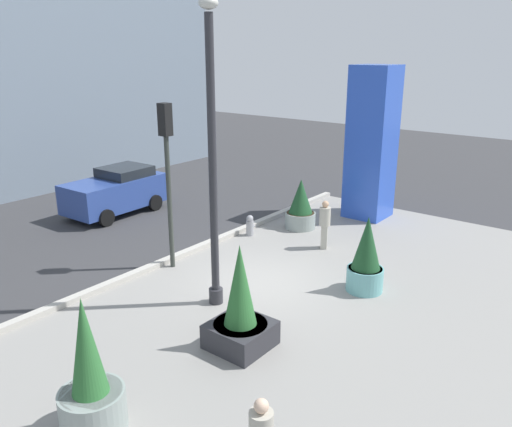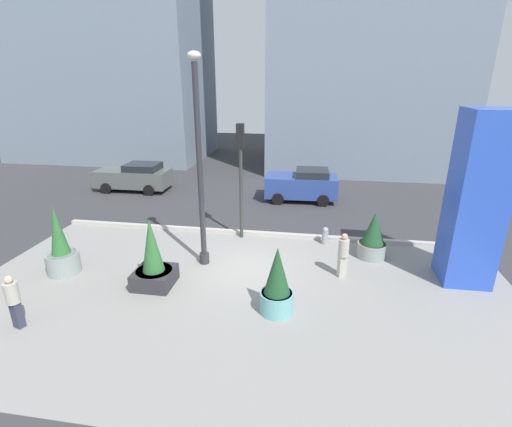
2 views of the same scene
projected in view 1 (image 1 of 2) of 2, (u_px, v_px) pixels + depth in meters
ground_plane at (163, 250)px, 16.82m from camera, size 60.00×60.00×0.00m
plaza_pavement at (322, 304)px, 13.29m from camera, size 18.00×10.00×0.02m
curb_strip at (182, 254)px, 16.28m from camera, size 18.00×0.24×0.16m
lamp_post at (213, 167)px, 12.25m from camera, size 0.44×0.44×7.36m
art_pillar_blue at (372, 143)px, 19.42m from camera, size 1.51×1.51×5.73m
potted_plant_near_left at (366, 259)px, 13.74m from camera, size 0.99×0.99×2.11m
potted_plant_mid_plaza at (240, 310)px, 11.13m from camera, size 1.26×1.26×2.40m
potted_plant_by_pillar at (301, 207)px, 18.67m from camera, size 1.11×1.11×1.84m
potted_plant_curbside at (90, 385)px, 8.65m from camera, size 1.13×1.13×2.52m
fire_hydrant at (250, 226)px, 18.04m from camera, size 0.36×0.26×0.75m
traffic_light_corner at (167, 160)px, 14.56m from camera, size 0.28×0.42×4.86m
car_curb_east at (116, 191)px, 20.36m from camera, size 4.00×2.22×1.79m
pedestrian_by_curb at (325, 222)px, 16.72m from camera, size 0.48×0.48×1.63m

